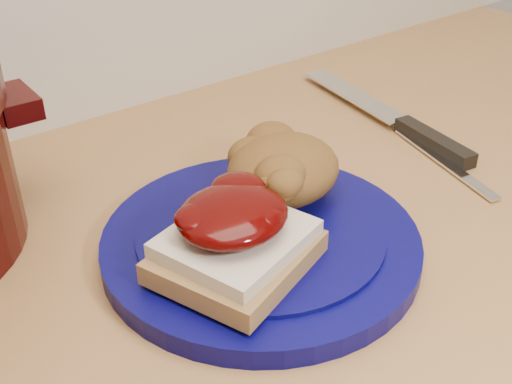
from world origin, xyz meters
TOP-DOWN VIEW (x-y plane):
  - plate at (-0.04, 1.44)m, footprint 0.35×0.35m
  - sandwich at (-0.08, 1.42)m, footprint 0.15×0.14m
  - stuffing_mound at (0.02, 1.48)m, footprint 0.14×0.13m
  - chef_knife at (0.25, 1.52)m, footprint 0.07×0.31m
  - butter_knife at (0.23, 1.44)m, footprint 0.06×0.17m

SIDE VIEW (x-z plane):
  - butter_knife at x=0.23m, z-range 0.90..0.91m
  - chef_knife at x=0.25m, z-range 0.90..0.92m
  - plate at x=-0.04m, z-range 0.90..0.92m
  - sandwich at x=-0.08m, z-range 0.92..0.98m
  - stuffing_mound at x=0.02m, z-range 0.92..0.98m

